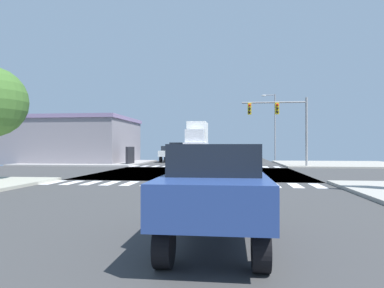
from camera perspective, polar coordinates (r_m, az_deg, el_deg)
The scene contains 15 objects.
ground at distance 24.06m, azimuth 1.18°, elevation -4.84°, with size 90.00×90.00×0.05m.
sidewalk_corner_ne at distance 37.48m, azimuth 23.30°, elevation -3.07°, with size 12.00×12.00×0.14m.
sidewalk_corner_nw at distance 39.04m, azimuth -16.42°, elevation -2.97°, with size 12.00×12.00×0.14m.
crosswalk_near at distance 16.87m, azimuth -2.08°, elevation -6.64°, with size 13.50×2.00×0.01m.
crosswalk_far at distance 31.33m, azimuth 2.01°, elevation -3.75°, with size 13.50×2.00×0.01m.
traffic_signal_mast at distance 31.49m, azimuth 14.48°, elevation 4.49°, with size 5.72×0.55×6.14m.
street_lamp at distance 44.40m, azimuth 13.30°, elevation 3.69°, with size 1.78×0.32×8.39m.
bank_building at distance 41.43m, azimuth -19.72°, elevation 0.60°, with size 15.62×10.62×5.07m.
sedan_nearside_1 at distance 40.22m, azimuth -3.77°, elevation -1.42°, with size 1.80×4.30×1.88m.
suv_farside_1 at distance 58.30m, azimuth -0.50°, elevation -0.82°, with size 1.96×4.60×2.34m.
suv_crossing_2 at distance 64.42m, azimuth 0.18°, elevation -0.78°, with size 1.96×4.60×2.34m.
box_truck_queued_1 at distance 42.17m, azimuth 0.83°, elevation 0.60°, with size 2.40×7.20×4.85m.
sedan_leading_2 at distance 6.64m, azimuth 4.03°, elevation -6.67°, with size 1.80×4.30×1.88m.
suv_trailing_3 at distance 46.24m, azimuth -2.40°, elevation -0.94°, with size 1.96×4.60×2.34m.
sedan_outer_4 at distance 52.54m, azimuth -1.30°, elevation -1.18°, with size 1.80×4.30×1.88m.
Camera 1 is at (2.31, -23.87, 1.84)m, focal length 32.17 mm.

